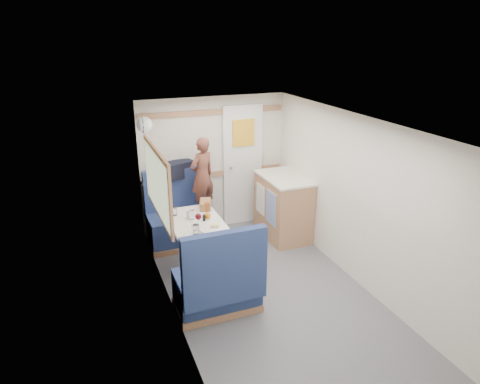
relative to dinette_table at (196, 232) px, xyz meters
name	(u,v)px	position (x,y,z in m)	size (l,w,h in m)	color
floor	(278,305)	(0.65, -1.00, -0.57)	(4.50, 4.50, 0.00)	#515156
ceiling	(285,128)	(0.65, -1.00, 1.43)	(4.50, 4.50, 0.00)	silver
wall_back	(214,164)	(0.65, 1.25, 0.43)	(2.20, 0.02, 2.00)	silver
wall_left	(177,241)	(-0.45, -1.00, 0.43)	(0.02, 4.50, 2.00)	silver
wall_right	(369,208)	(1.75, -1.00, 0.43)	(0.02, 4.50, 2.00)	silver
oak_trim_low	(215,174)	(0.65, 1.23, 0.28)	(2.15, 0.02, 0.08)	#A9754C
oak_trim_high	(213,112)	(0.65, 1.23, 1.21)	(2.15, 0.02, 0.08)	#A9754C
side_window	(157,183)	(-0.43, 0.00, 0.68)	(0.04, 1.30, 0.72)	#98A088
rear_door	(243,163)	(1.10, 1.22, 0.41)	(0.62, 0.12, 1.86)	white
dinette_table	(196,232)	(0.00, 0.00, 0.00)	(0.62, 0.92, 0.72)	white
bench_far	(180,223)	(0.00, 0.86, -0.27)	(0.90, 0.59, 1.05)	navy
bench_near	(219,287)	(0.00, -0.86, -0.27)	(0.90, 0.59, 1.05)	navy
ledge	(173,179)	(0.00, 1.12, 0.31)	(0.90, 0.14, 0.04)	#A9754C
dome_light	(144,125)	(-0.39, 0.85, 1.18)	(0.20, 0.20, 0.20)	white
galley_counter	(283,206)	(1.47, 0.55, -0.10)	(0.57, 0.92, 0.92)	#A9754C
person	(202,176)	(0.34, 0.82, 0.42)	(0.39, 0.26, 1.08)	brown
duffel_bag	(176,170)	(0.05, 1.12, 0.45)	(0.48, 0.23, 0.23)	black
tray	(208,227)	(0.08, -0.27, 0.16)	(0.26, 0.34, 0.02)	white
orange_fruit	(207,216)	(0.14, -0.06, 0.21)	(0.08, 0.08, 0.08)	orange
cheese_block	(215,226)	(0.15, -0.31, 0.19)	(0.10, 0.06, 0.03)	#E8E086
wine_glass	(198,217)	(-0.01, -0.20, 0.28)	(0.08, 0.08, 0.17)	white
tumbler_left	(196,229)	(-0.09, -0.38, 0.21)	(0.07, 0.07, 0.12)	white
tumbler_mid	(174,211)	(-0.20, 0.24, 0.21)	(0.07, 0.07, 0.11)	white
tumbler_right	(192,215)	(-0.03, 0.04, 0.21)	(0.07, 0.07, 0.12)	white
beer_glass	(207,207)	(0.22, 0.21, 0.21)	(0.07, 0.07, 0.11)	#8E4514
pepper_grinder	(204,219)	(0.08, -0.10, 0.20)	(0.04, 0.04, 0.10)	black
salt_grinder	(188,214)	(-0.06, 0.09, 0.20)	(0.04, 0.04, 0.10)	silver
bread_loaf	(205,204)	(0.22, 0.31, 0.21)	(0.14, 0.25, 0.10)	brown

